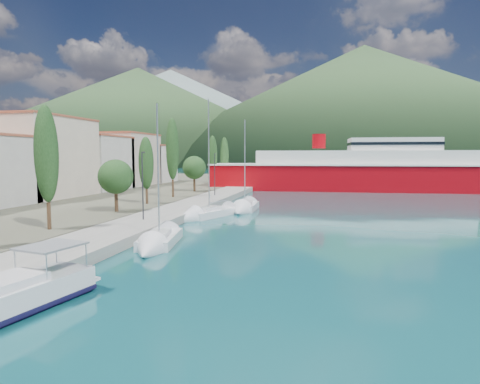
# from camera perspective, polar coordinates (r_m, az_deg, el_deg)

# --- Properties ---
(ground) EXTENTS (1400.00, 1400.00, 0.00)m
(ground) POSITION_cam_1_polar(r_m,az_deg,el_deg) (138.52, 9.39, 2.35)
(ground) COLOR #114C52
(quay) EXTENTS (5.00, 88.00, 0.80)m
(quay) POSITION_cam_1_polar(r_m,az_deg,el_deg) (47.39, -7.57, -2.27)
(quay) COLOR gray
(quay) RESTS_ON ground
(hills_far) EXTENTS (1480.00, 900.00, 180.00)m
(hills_far) POSITION_cam_1_polar(r_m,az_deg,el_deg) (654.23, 24.29, 10.86)
(hills_far) COLOR slate
(hills_far) RESTS_ON ground
(hills_near) EXTENTS (1010.00, 520.00, 115.00)m
(hills_near) POSITION_cam_1_polar(r_m,az_deg,el_deg) (403.43, 25.74, 10.66)
(hills_near) COLOR #304D2A
(hills_near) RESTS_ON ground
(town_buildings) EXTENTS (9.20, 69.20, 11.30)m
(town_buildings) POSITION_cam_1_polar(r_m,az_deg,el_deg) (67.52, -23.06, 3.94)
(town_buildings) COLOR beige
(town_buildings) RESTS_ON land_strip
(tree_row) EXTENTS (3.81, 63.58, 11.11)m
(tree_row) POSITION_cam_1_polar(r_m,az_deg,el_deg) (55.20, -10.48, 4.28)
(tree_row) COLOR #47301E
(tree_row) RESTS_ON land_strip
(lamp_posts) EXTENTS (0.15, 46.80, 6.06)m
(lamp_posts) POSITION_cam_1_polar(r_m,az_deg,el_deg) (36.74, -13.58, 1.28)
(lamp_posts) COLOR #2D2D33
(lamp_posts) RESTS_ON quay
(sailboat_near) EXTENTS (3.62, 7.99, 11.07)m
(sailboat_near) POSITION_cam_1_polar(r_m,az_deg,el_deg) (28.56, -12.12, -7.43)
(sailboat_near) COLOR silver
(sailboat_near) RESTS_ON ground
(sailboat_mid) EXTENTS (5.65, 9.53, 13.35)m
(sailboat_mid) POSITION_cam_1_polar(r_m,az_deg,el_deg) (41.58, -5.95, -3.40)
(sailboat_mid) COLOR silver
(sailboat_mid) RESTS_ON ground
(sailboat_far) EXTENTS (2.77, 8.04, 11.72)m
(sailboat_far) POSITION_cam_1_polar(r_m,az_deg,el_deg) (46.45, 0.35, -2.47)
(sailboat_far) COLOR silver
(sailboat_far) RESTS_ON ground
(ferry) EXTENTS (57.50, 15.19, 11.31)m
(ferry) POSITION_cam_1_polar(r_m,az_deg,el_deg) (80.21, 16.87, 2.72)
(ferry) COLOR #A0040C
(ferry) RESTS_ON ground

